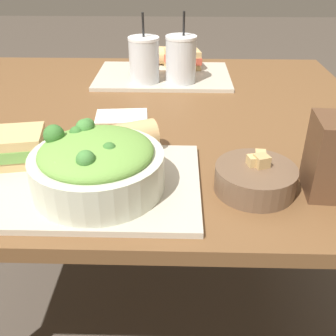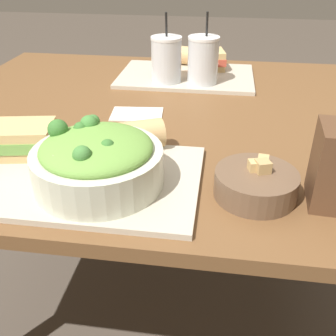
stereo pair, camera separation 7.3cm
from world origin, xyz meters
name	(u,v)px [view 2 (the right image)]	position (x,y,z in m)	size (l,w,h in m)	color
ground_plane	(158,299)	(0.00, 0.00, 0.00)	(12.00, 12.00, 0.00)	#4C4238
dining_table	(155,140)	(0.00, 0.00, 0.66)	(1.29, 1.10, 0.75)	brown
tray_near	(85,178)	(-0.07, -0.37, 0.75)	(0.45, 0.30, 0.01)	#BCB29E
tray_far	(186,76)	(0.06, 0.31, 0.75)	(0.45, 0.30, 0.01)	#BCB29E
salad_bowl	(97,160)	(-0.04, -0.39, 0.81)	(0.24, 0.24, 0.12)	beige
soup_bowl	(256,183)	(0.25, -0.38, 0.77)	(0.15, 0.15, 0.07)	brown
sandwich_near	(24,139)	(-0.23, -0.30, 0.79)	(0.15, 0.12, 0.06)	tan
baguette_near	(125,137)	(-0.02, -0.26, 0.79)	(0.18, 0.13, 0.06)	tan
sandwich_far	(207,60)	(0.12, 0.38, 0.79)	(0.14, 0.13, 0.06)	tan
baguette_far	(196,56)	(0.08, 0.42, 0.79)	(0.18, 0.10, 0.06)	tan
drink_cup_dark	(166,61)	(0.00, 0.23, 0.82)	(0.10, 0.10, 0.21)	silver
drink_cup_red	(203,62)	(0.11, 0.23, 0.83)	(0.10, 0.10, 0.21)	silver
napkin_folded	(137,114)	(-0.04, -0.03, 0.75)	(0.15, 0.11, 0.00)	silver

